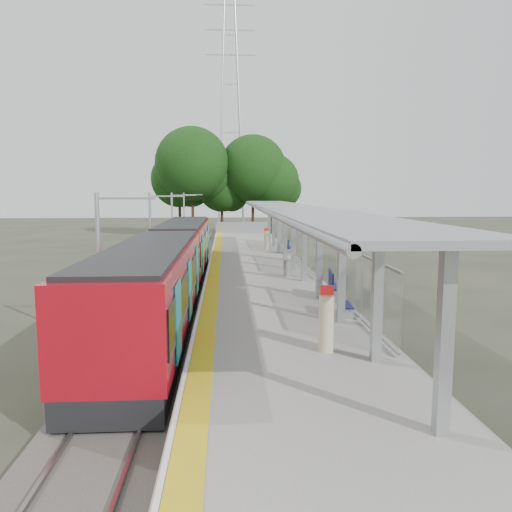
{
  "coord_description": "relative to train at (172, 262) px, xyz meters",
  "views": [
    {
      "loc": [
        -1.9,
        -10.44,
        5.39
      ],
      "look_at": [
        -0.42,
        13.88,
        2.3
      ],
      "focal_mm": 35.0,
      "sensor_mm": 36.0,
      "label": 1
    }
  ],
  "objects": [
    {
      "name": "ground",
      "position": [
        4.5,
        -13.62,
        -2.05
      ],
      "size": [
        200.0,
        200.0,
        0.0
      ],
      "primitive_type": "plane",
      "color": "#474438",
      "rests_on": "ground"
    },
    {
      "name": "trackbed",
      "position": [
        -0.0,
        6.38,
        -1.93
      ],
      "size": [
        3.0,
        70.0,
        0.24
      ],
      "primitive_type": "cube",
      "color": "#59544C",
      "rests_on": "ground"
    },
    {
      "name": "platform",
      "position": [
        4.5,
        6.38,
        -1.55
      ],
      "size": [
        6.0,
        50.0,
        1.0
      ],
      "primitive_type": "cube",
      "color": "gray",
      "rests_on": "ground"
    },
    {
      "name": "tactile_strip",
      "position": [
        1.95,
        6.38,
        -1.04
      ],
      "size": [
        0.6,
        50.0,
        0.02
      ],
      "primitive_type": "cube",
      "color": "gold",
      "rests_on": "platform"
    },
    {
      "name": "end_fence",
      "position": [
        4.5,
        31.33,
        -0.45
      ],
      "size": [
        6.0,
        0.1,
        1.2
      ],
      "primitive_type": "cube",
      "color": "#9EA0A5",
      "rests_on": "platform"
    },
    {
      "name": "train",
      "position": [
        0.0,
        0.0,
        0.0
      ],
      "size": [
        2.74,
        27.6,
        3.62
      ],
      "color": "black",
      "rests_on": "ground"
    },
    {
      "name": "canopy",
      "position": [
        6.11,
        2.56,
        2.15
      ],
      "size": [
        3.27,
        38.0,
        3.66
      ],
      "color": "#9EA0A5",
      "rests_on": "platform"
    },
    {
      "name": "pylon",
      "position": [
        3.5,
        59.38,
        16.95
      ],
      "size": [
        8.0,
        4.0,
        38.0
      ],
      "primitive_type": null,
      "color": "#9EA0A5",
      "rests_on": "ground"
    },
    {
      "name": "tree_cluster",
      "position": [
        2.09,
        39.26,
        5.83
      ],
      "size": [
        18.91,
        11.63,
        13.39
      ],
      "color": "#382316",
      "rests_on": "ground"
    },
    {
      "name": "catenary_masts",
      "position": [
        -1.72,
        5.38,
        0.86
      ],
      "size": [
        2.08,
        48.16,
        5.4
      ],
      "color": "#9EA0A5",
      "rests_on": "ground"
    },
    {
      "name": "bench_near",
      "position": [
        6.8,
        -6.73,
        -0.57
      ],
      "size": [
        0.49,
        1.35,
        0.91
      ],
      "rotation": [
        0.0,
        0.0,
        -0.07
      ],
      "color": "#0F144C",
      "rests_on": "platform"
    },
    {
      "name": "bench_mid",
      "position": [
        7.1,
        -3.82,
        -0.43
      ],
      "size": [
        0.71,
        1.76,
        1.17
      ],
      "rotation": [
        0.0,
        0.0,
        -0.11
      ],
      "color": "#0F144C",
      "rests_on": "platform"
    },
    {
      "name": "bench_far",
      "position": [
        7.12,
        11.94,
        -0.56
      ],
      "size": [
        0.93,
        1.42,
        0.94
      ],
      "rotation": [
        0.0,
        0.0,
        -0.4
      ],
      "color": "#0F144C",
      "rests_on": "platform"
    },
    {
      "name": "info_pillar_near",
      "position": [
        5.36,
        -10.76,
        -0.24
      ],
      "size": [
        0.42,
        0.42,
        1.87
      ],
      "rotation": [
        0.0,
        0.0,
        -0.12
      ],
      "color": "#C4BB8F",
      "rests_on": "platform"
    },
    {
      "name": "info_pillar_far",
      "position": [
        5.77,
        14.71,
        -0.33
      ],
      "size": [
        0.38,
        0.38,
        1.67
      ],
      "rotation": [
        0.0,
        0.0,
        -0.14
      ],
      "color": "#C4BB8F",
      "rests_on": "platform"
    },
    {
      "name": "litter_bin",
      "position": [
        5.84,
        1.83,
        -0.62
      ],
      "size": [
        0.47,
        0.47,
        0.87
      ],
      "primitive_type": "cylinder",
      "rotation": [
        0.0,
        0.0,
        -0.12
      ],
      "color": "#9EA0A5",
      "rests_on": "platform"
    }
  ]
}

